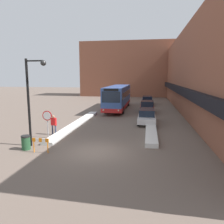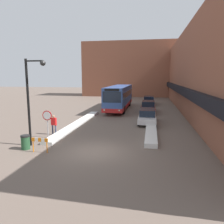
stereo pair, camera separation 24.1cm
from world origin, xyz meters
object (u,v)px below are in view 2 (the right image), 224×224
at_px(city_bus, 119,97).
at_px(parked_car_middle, 148,107).
at_px(parked_car_front, 147,116).
at_px(trash_bin, 25,142).
at_px(parked_car_back, 149,100).
at_px(stop_sign, 47,118).
at_px(pedestrian, 54,123).
at_px(construction_barricade, 40,142).
at_px(street_lamp, 32,92).

height_order(city_bus, parked_car_middle, city_bus).
relative_size(parked_car_front, trash_bin, 5.05).
xyz_separation_m(parked_car_back, trash_bin, (-7.76, -25.04, -0.24)).
relative_size(stop_sign, pedestrian, 1.32).
bearing_deg(construction_barricade, stop_sign, 108.19).
bearing_deg(street_lamp, trash_bin, -103.35).
distance_m(city_bus, parked_car_middle, 4.78).
bearing_deg(stop_sign, pedestrian, 86.10).
relative_size(parked_car_middle, stop_sign, 2.27).
distance_m(parked_car_middle, stop_sign, 15.83).
height_order(parked_car_middle, street_lamp, street_lamp).
height_order(trash_bin, construction_barricade, trash_bin).
bearing_deg(trash_bin, construction_barricade, -18.09).
distance_m(street_lamp, construction_barricade, 3.43).
relative_size(parked_car_middle, pedestrian, 3.00).
relative_size(stop_sign, street_lamp, 0.36).
relative_size(parked_car_front, street_lamp, 0.81).
xyz_separation_m(parked_car_front, pedestrian, (-7.50, -6.00, 0.25)).
bearing_deg(pedestrian, trash_bin, -84.19).
height_order(parked_car_front, trash_bin, parked_car_front).
height_order(parked_car_middle, construction_barricade, parked_car_middle).
bearing_deg(stop_sign, parked_car_middle, 61.39).
relative_size(parked_car_middle, parked_car_back, 1.01).
bearing_deg(construction_barricade, city_bus, 83.13).
distance_m(city_bus, stop_sign, 16.23).
bearing_deg(parked_car_front, pedestrian, -141.37).
relative_size(city_bus, parked_car_back, 2.59).
height_order(city_bus, parked_car_back, city_bus).
distance_m(parked_car_middle, construction_barricade, 18.30).
distance_m(parked_car_middle, street_lamp, 17.85).
distance_m(city_bus, pedestrian, 15.29).
bearing_deg(stop_sign, parked_car_back, 71.18).
bearing_deg(parked_car_middle, parked_car_back, 90.00).
bearing_deg(city_bus, trash_bin, -100.76).
relative_size(stop_sign, construction_barricade, 1.96).
height_order(parked_car_front, pedestrian, pedestrian).
bearing_deg(city_bus, stop_sign, -101.96).
height_order(parked_car_middle, parked_car_back, parked_car_middle).
bearing_deg(street_lamp, construction_barricade, -48.83).
bearing_deg(trash_bin, parked_car_front, 51.60).
xyz_separation_m(parked_car_front, construction_barricade, (-6.51, -10.20, -0.06)).
bearing_deg(parked_car_middle, street_lamp, -115.46).
relative_size(parked_car_front, construction_barricade, 4.36).
distance_m(stop_sign, construction_barricade, 3.51).
relative_size(parked_car_front, stop_sign, 2.23).
distance_m(parked_car_front, pedestrian, 9.61).
relative_size(street_lamp, construction_barricade, 5.37).
relative_size(parked_car_back, trash_bin, 5.12).
xyz_separation_m(city_bus, construction_barricade, (-2.30, -19.11, -1.17)).
distance_m(parked_car_back, trash_bin, 26.21).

